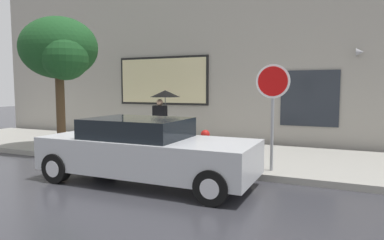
% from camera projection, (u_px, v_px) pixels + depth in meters
% --- Properties ---
extents(ground_plane, '(60.00, 60.00, 0.00)m').
position_uv_depth(ground_plane, '(124.00, 178.00, 7.71)').
color(ground_plane, '#333338').
extents(sidewalk, '(20.00, 4.00, 0.15)m').
position_uv_depth(sidewalk, '(181.00, 152.00, 10.43)').
color(sidewalk, gray).
rests_on(sidewalk, ground).
extents(building_facade, '(20.00, 0.67, 7.00)m').
position_uv_depth(building_facade, '(210.00, 48.00, 12.40)').
color(building_facade, '#9E998E').
rests_on(building_facade, ground).
extents(parked_car, '(4.65, 1.85, 1.38)m').
position_uv_depth(parked_car, '(145.00, 151.00, 7.31)').
color(parked_car, '#B7BABF').
rests_on(parked_car, ground).
extents(fire_hydrant, '(0.30, 0.44, 0.83)m').
position_uv_depth(fire_hydrant, '(205.00, 146.00, 8.64)').
color(fire_hydrant, red).
rests_on(fire_hydrant, sidewalk).
extents(pedestrian_with_umbrella, '(0.98, 0.98, 1.81)m').
position_uv_depth(pedestrian_with_umbrella, '(164.00, 102.00, 11.04)').
color(pedestrian_with_umbrella, black).
rests_on(pedestrian_with_umbrella, sidewalk).
extents(street_tree, '(2.51, 2.14, 4.05)m').
position_uv_depth(street_tree, '(60.00, 50.00, 10.39)').
color(street_tree, '#4C3823').
rests_on(street_tree, sidewalk).
extents(stop_sign, '(0.76, 0.10, 2.41)m').
position_uv_depth(stop_sign, '(273.00, 96.00, 7.62)').
color(stop_sign, gray).
rests_on(stop_sign, sidewalk).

